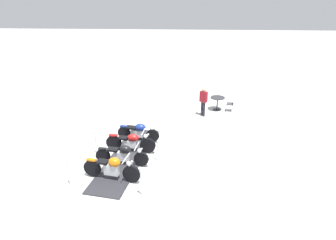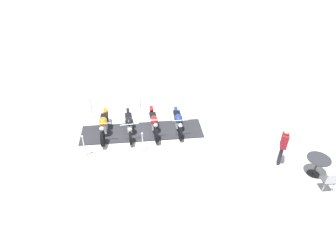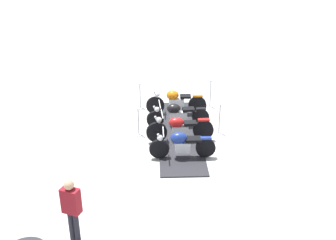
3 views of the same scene
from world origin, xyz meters
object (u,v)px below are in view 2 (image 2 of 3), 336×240
Objects in this scene: motorcycle_black at (129,124)px; stanchion_right_front at (85,150)px; stanchion_left_front at (92,111)px; cafe_table at (318,162)px; stanchion_left_mid at (141,109)px; cafe_chair_near_table at (329,180)px; motorcycle_copper at (104,125)px; motorcycle_navy at (178,121)px; stanchion_right_mid at (143,146)px; bystander_person at (284,144)px; motorcycle_maroon at (154,123)px.

stanchion_right_front is at bearing -56.49° from motorcycle_black.
stanchion_left_front is 9.94m from cafe_table.
cafe_chair_near_table is at bearing -51.24° from stanchion_left_mid.
stanchion_left_front is at bearing -153.10° from motorcycle_copper.
motorcycle_black is 1.11× the size of motorcycle_navy.
stanchion_right_mid is 1.20× the size of cafe_table.
motorcycle_navy is at bearing 8.83° from stanchion_right_front.
motorcycle_copper is 2.15m from stanchion_right_mid.
motorcycle_black is 2.66× the size of cafe_table.
motorcycle_black is (1.08, -0.20, -0.04)m from motorcycle_copper.
bystander_person is at bearing -23.30° from stanchion_right_mid.
stanchion_left_mid is 1.23× the size of cafe_chair_near_table.
motorcycle_black is 7.69m from cafe_table.
stanchion_left_front is (0.48, 2.74, 0.05)m from stanchion_right_front.
motorcycle_black reaches higher than motorcycle_navy.
motorcycle_maroon is at bearing 57.93° from stanchion_right_mid.
motorcycle_copper is at bearing 64.36° from cafe_chair_near_table.
stanchion_right_front is at bearing 73.92° from cafe_chair_near_table.
bystander_person is (5.01, -2.16, 0.69)m from stanchion_right_mid.
stanchion_left_front is at bearing -4.21° from bystander_person.
motorcycle_copper reaches higher than cafe_table.
stanchion_left_mid is 7.97m from cafe_table.
stanchion_right_front is 3.63m from stanchion_left_mid.
motorcycle_black is 1.47m from stanchion_right_mid.
stanchion_right_front is 1.26× the size of cafe_table.
motorcycle_black is 2.01× the size of stanchion_left_mid.
stanchion_right_front is 7.77m from bystander_person.
stanchion_left_mid is 8.47m from cafe_chair_near_table.
stanchion_left_mid is (0.79, 1.32, -0.16)m from motorcycle_black.
cafe_table is (7.77, -6.20, 0.21)m from stanchion_left_front.
cafe_table is 0.93× the size of cafe_chair_near_table.
stanchion_left_mid is at bearing 50.49° from cafe_chair_near_table.
motorcycle_navy is (2.16, -0.37, 0.00)m from motorcycle_black.
bystander_person is at bearing 54.04° from motorcycle_navy.
motorcycle_navy is 6.28m from cafe_chair_near_table.
motorcycle_maroon is 5.45m from bystander_person.
stanchion_left_front is 1.03× the size of stanchion_left_mid.
motorcycle_copper is at bearing 147.52° from cafe_table.
stanchion_right_front is (-0.91, -1.21, -0.20)m from motorcycle_copper.
motorcycle_copper reaches higher than motorcycle_maroon.
stanchion_right_mid is (1.39, -1.62, -0.23)m from motorcycle_copper.
stanchion_left_front is at bearing -119.87° from motorcycle_maroon.
motorcycle_copper is 1.12× the size of motorcycle_navy.
motorcycle_maroon reaches higher than motorcycle_navy.
stanchion_left_front reaches higher than stanchion_right_mid.
motorcycle_navy is at bearing -29.69° from stanchion_left_front.
motorcycle_maroon is 1.34× the size of bystander_person.
stanchion_right_mid is 0.88× the size of stanchion_left_front.
cafe_table is 1.36m from bystander_person.
stanchion_left_front is (-3.68, 2.10, -0.11)m from motorcycle_navy.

